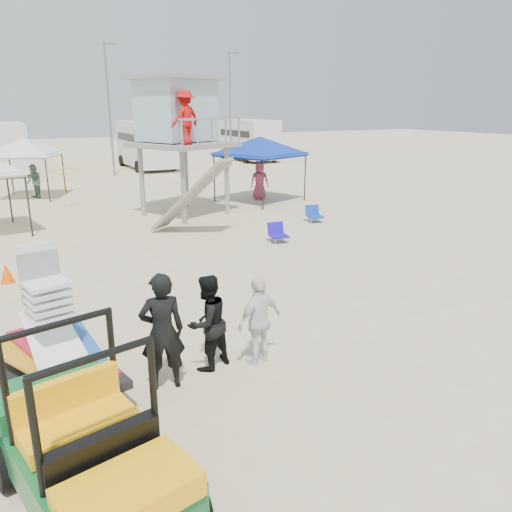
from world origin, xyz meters
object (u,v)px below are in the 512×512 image
utility_cart (83,436)px  lifeguard_tower (179,116)px  surf_trailer (55,350)px  man_left (162,332)px  canopy_blue (260,140)px

utility_cart → lifeguard_tower: bearing=66.2°
surf_trailer → man_left: size_ratio=1.39×
man_left → lifeguard_tower: lifeguard_tower is taller
utility_cart → surf_trailer: 2.34m
lifeguard_tower → canopy_blue: size_ratio=1.30×
surf_trailer → lifeguard_tower: bearing=62.3°
surf_trailer → man_left: (1.52, -0.30, 0.07)m
man_left → lifeguard_tower: bearing=-102.3°
utility_cart → man_left: (1.52, 2.04, 0.00)m
utility_cart → lifeguard_tower: lifeguard_tower is taller
surf_trailer → man_left: bearing=-11.2°
utility_cart → man_left: bearing=53.2°
surf_trailer → man_left: surf_trailer is taller
utility_cart → lifeguard_tower: (6.34, 14.42, 2.97)m
lifeguard_tower → canopy_blue: (4.25, 1.16, -1.10)m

